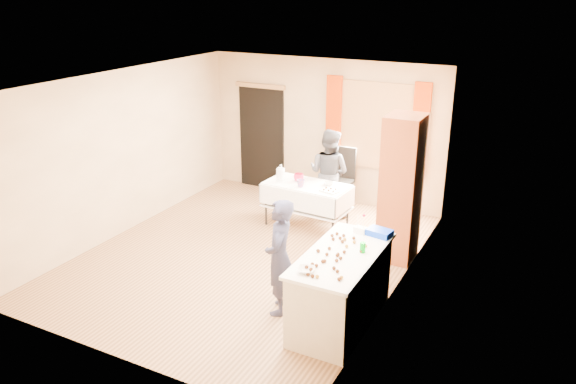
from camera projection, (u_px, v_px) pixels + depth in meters
The scene contains 29 objects.
floor at pixel (248, 256), 8.40m from camera, with size 4.50×5.50×0.02m, color #9E7047.
ceiling at pixel (243, 80), 7.49m from camera, with size 4.50×5.50×0.02m, color white.
wall_back at pixel (324, 130), 10.25m from camera, with size 4.50×0.02×2.60m, color tan.
wall_front at pixel (103, 250), 5.65m from camera, with size 4.50×0.02×2.60m, color tan.
wall_left at pixel (124, 152), 8.91m from camera, with size 0.02×5.50×2.60m, color tan.
wall_right at pixel (401, 199), 6.98m from camera, with size 0.02×5.50×2.60m, color tan.
window_frame at pixel (376, 126), 9.72m from camera, with size 1.32×0.06×1.52m, color olive.
window_pane at pixel (376, 126), 9.70m from camera, with size 1.20×0.02×1.40m, color white.
curtain_left at pixel (334, 122), 10.01m from camera, with size 0.28×0.06×1.65m, color #A22B00.
curtain_right at pixel (420, 132), 9.34m from camera, with size 0.28×0.06×1.65m, color #A22B00.
doorway at pixel (262, 138), 10.88m from camera, with size 0.95×0.04×2.00m, color black.
door_lintel at pixel (260, 86), 10.50m from camera, with size 1.05×0.06×0.08m, color olive.
cabinet at pixel (401, 189), 7.98m from camera, with size 0.50×0.60×2.14m, color #903F1A.
counter at pixel (341, 288), 6.60m from camera, with size 0.78×1.64×0.91m.
party_table at pixel (307, 201), 9.25m from camera, with size 1.44×0.80×0.75m.
chair at pixel (340, 190), 10.11m from camera, with size 0.46×0.46×1.09m.
girl at pixel (280, 257), 6.73m from camera, with size 0.50×0.62×1.47m, color #21213B.
woman at pixel (329, 173), 9.63m from camera, with size 0.81×0.67×1.54m, color black.
soda_can at pixel (363, 247), 6.44m from camera, with size 0.07×0.07×0.12m, color #017D0D.
mixing_bowl at pixel (306, 270), 6.02m from camera, with size 0.23×0.23×0.05m, color white.
foam_block at pixel (360, 230), 6.95m from camera, with size 0.15×0.10×0.08m, color white.
blue_basket at pixel (380, 233), 6.88m from camera, with size 0.30×0.20×0.08m, color #0833D3.
pitcher at pixel (280, 175), 9.22m from camera, with size 0.11×0.11×0.22m, color silver.
cup_red at pixel (299, 178), 9.25m from camera, with size 0.20×0.20×0.13m, color #C1123C.
cup_rainbow at pixel (301, 183), 9.00m from camera, with size 0.13×0.13×0.12m, color red.
small_bowl at pixel (328, 184), 9.09m from camera, with size 0.21×0.21×0.05m, color white.
pastry_tray at pixel (330, 191), 8.81m from camera, with size 0.28×0.20×0.02m, color white.
bottle at pixel (281, 170), 9.54m from camera, with size 0.10×0.10×0.19m, color white.
cake_balls at pixel (334, 255), 6.36m from camera, with size 0.54×1.15×0.04m.
Camera 1 is at (3.98, -6.44, 3.82)m, focal length 35.00 mm.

